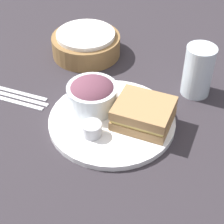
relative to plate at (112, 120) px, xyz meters
The scene contains 11 objects.
ground_plane 0.01m from the plate, ahead, with size 4.00×4.00×0.00m, color #2D282D.
plate is the anchor object (origin of this frame).
sandwich 0.08m from the plate, ahead, with size 0.15×0.14×0.06m.
salad_bowl 0.08m from the plate, 146.71° to the left, with size 0.12×0.12×0.08m.
dressing_cup 0.07m from the plate, 119.76° to the right, with size 0.05×0.05×0.03m, color #B7B7BC.
orange_wedge 0.09m from the plate, 56.80° to the left, with size 0.04×0.04×0.04m, color orange.
drink_glass 0.26m from the plate, 39.30° to the left, with size 0.08×0.08×0.14m, color silver.
bread_basket 0.32m from the plate, 114.78° to the left, with size 0.20×0.20×0.07m.
fork 0.27m from the plate, behind, with size 0.19×0.01×0.01m, color silver.
knife 0.27m from the plate, 169.60° to the left, with size 0.19×0.01×0.01m, color silver.
spoon 0.27m from the plate, 165.82° to the left, with size 0.17×0.01×0.01m, color silver.
Camera 1 is at (0.12, -0.65, 0.62)m, focal length 60.00 mm.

